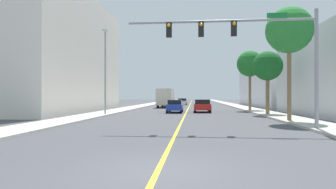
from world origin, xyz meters
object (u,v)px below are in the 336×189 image
Objects in this scene: car_red at (202,106)px; car_silver at (182,101)px; traffic_signal_mast at (251,41)px; street_lamp at (105,67)px; palm_far at (250,64)px; car_yellow at (168,102)px; car_blue at (175,106)px; palm_near at (289,31)px; palm_mid at (267,67)px; delivery_truck at (166,98)px.

car_silver is at bearing 97.18° from car_red.
car_red is at bearing -83.08° from car_silver.
traffic_signal_mast is at bearing -82.75° from car_red.
palm_far is (15.84, 10.09, 1.28)m from street_lamp.
traffic_signal_mast is 2.42× the size of car_yellow.
car_yellow is at bearing 97.06° from car_blue.
palm_near reaches higher than palm_far.
palm_far is at bearing 32.50° from street_lamp.
palm_mid is at bearing -88.27° from palm_far.
delivery_truck is at bearing -89.10° from car_yellow.
traffic_signal_mast is at bearing -41.54° from street_lamp.
palm_mid is 1.43× the size of car_yellow.
traffic_signal_mast is 13.52m from palm_mid.
palm_mid is 32.27m from car_silver.
car_blue is at bearing -79.83° from delivery_truck.
car_silver is (-9.48, 38.20, -5.99)m from palm_near.
palm_near is (3.77, 5.08, 1.67)m from traffic_signal_mast.
car_yellow is at bearing -118.29° from car_silver.
car_red is 14.67m from delivery_truck.
car_yellow is 0.50× the size of delivery_truck.
car_blue is (-9.16, 11.00, -5.96)m from palm_near.
traffic_signal_mast is 15.87m from street_lamp.
car_silver is 0.45× the size of delivery_truck.
traffic_signal_mast is 1.70× the size of palm_mid.
palm_mid is (4.20, 12.85, -0.15)m from traffic_signal_mast.
traffic_signal_mast is at bearing -100.89° from palm_far.
car_red is (-2.24, 16.92, -4.25)m from traffic_signal_mast.
car_red reaches higher than car_silver.
car_yellow is 8.01m from delivery_truck.
palm_near is at bearing -63.39° from car_red.
car_blue is at bearing -165.44° from car_red.
car_silver is 13.07m from delivery_truck.
car_red is at bearing -67.02° from delivery_truck.
street_lamp reaches higher than car_red.
palm_far is 1.68× the size of car_blue.
palm_near reaches higher than car_silver.
palm_near reaches higher than car_blue.
street_lamp is 33.57m from car_silver.
delivery_truck reaches higher than car_red.
traffic_signal_mast is at bearing -75.21° from delivery_truck.
traffic_signal_mast is 1.28× the size of street_lamp.
palm_near is at bearing -93.19° from palm_mid.
traffic_signal_mast is 2.55× the size of car_red.
car_red is at bearing -76.10° from car_yellow.
palm_near is at bearing -71.92° from car_yellow.
palm_mid is (16.07, 2.33, 0.15)m from street_lamp.
traffic_signal_mast is 2.36× the size of car_blue.
palm_far reaches higher than delivery_truck.
palm_near is at bearing 53.44° from traffic_signal_mast.
street_lamp is 1.00× the size of palm_near.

